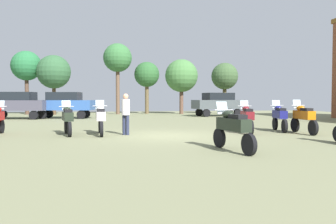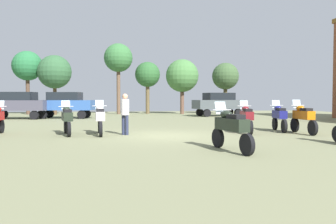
{
  "view_description": "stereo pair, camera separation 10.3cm",
  "coord_description": "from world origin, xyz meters",
  "px_view_note": "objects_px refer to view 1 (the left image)",
  "views": [
    {
      "loc": [
        -2.27,
        -13.78,
        1.56
      ],
      "look_at": [
        1.01,
        5.79,
        0.76
      ],
      "focal_mm": 36.41,
      "sensor_mm": 36.0,
      "label": 1
    },
    {
      "loc": [
        -2.16,
        -13.8,
        1.56
      ],
      "look_at": [
        1.01,
        5.79,
        0.76
      ],
      "focal_mm": 36.41,
      "sensor_mm": 36.0,
      "label": 2
    }
  ],
  "objects_px": {
    "tree_2": "(147,75)",
    "motorcycle_7": "(279,116)",
    "car_3": "(18,103)",
    "tree_1": "(181,76)",
    "tree_4": "(54,72)",
    "tree_8": "(225,77)",
    "motorcycle_2": "(101,118)",
    "motorcycle_6": "(68,118)",
    "motorcycle_4": "(303,117)",
    "tree_5": "(118,59)",
    "motorcycle_8": "(247,117)",
    "car_1": "(218,103)",
    "person_1": "(126,111)",
    "motorcycle_9": "(233,127)",
    "tree_7": "(26,66)",
    "car_2": "(64,103)"
  },
  "relations": [
    {
      "from": "motorcycle_7",
      "to": "car_2",
      "type": "distance_m",
      "value": 16.59
    },
    {
      "from": "motorcycle_6",
      "to": "tree_8",
      "type": "bearing_deg",
      "value": 41.38
    },
    {
      "from": "tree_4",
      "to": "tree_5",
      "type": "height_order",
      "value": "tree_5"
    },
    {
      "from": "person_1",
      "to": "car_2",
      "type": "bearing_deg",
      "value": -37.84
    },
    {
      "from": "motorcycle_7",
      "to": "person_1",
      "type": "distance_m",
      "value": 7.17
    },
    {
      "from": "motorcycle_9",
      "to": "car_3",
      "type": "bearing_deg",
      "value": 110.4
    },
    {
      "from": "motorcycle_2",
      "to": "tree_8",
      "type": "bearing_deg",
      "value": 52.9
    },
    {
      "from": "motorcycle_4",
      "to": "tree_7",
      "type": "height_order",
      "value": "tree_7"
    },
    {
      "from": "motorcycle_2",
      "to": "car_3",
      "type": "relative_size",
      "value": 0.5
    },
    {
      "from": "tree_7",
      "to": "motorcycle_4",
      "type": "bearing_deg",
      "value": -51.59
    },
    {
      "from": "motorcycle_4",
      "to": "tree_5",
      "type": "relative_size",
      "value": 0.32
    },
    {
      "from": "car_3",
      "to": "tree_2",
      "type": "distance_m",
      "value": 12.73
    },
    {
      "from": "motorcycle_7",
      "to": "tree_7",
      "type": "xyz_separation_m",
      "value": [
        -15.6,
        19.2,
        3.83
      ]
    },
    {
      "from": "motorcycle_8",
      "to": "tree_4",
      "type": "xyz_separation_m",
      "value": [
        -11.2,
        18.86,
        3.26
      ]
    },
    {
      "from": "tree_5",
      "to": "motorcycle_7",
      "type": "bearing_deg",
      "value": -68.9
    },
    {
      "from": "motorcycle_9",
      "to": "car_3",
      "type": "height_order",
      "value": "car_3"
    },
    {
      "from": "tree_2",
      "to": "motorcycle_7",
      "type": "bearing_deg",
      "value": -77.33
    },
    {
      "from": "car_2",
      "to": "tree_8",
      "type": "distance_m",
      "value": 15.65
    },
    {
      "from": "car_3",
      "to": "tree_8",
      "type": "distance_m",
      "value": 18.85
    },
    {
      "from": "motorcycle_9",
      "to": "tree_5",
      "type": "height_order",
      "value": "tree_5"
    },
    {
      "from": "tree_2",
      "to": "car_3",
      "type": "bearing_deg",
      "value": -146.08
    },
    {
      "from": "motorcycle_2",
      "to": "motorcycle_9",
      "type": "xyz_separation_m",
      "value": [
        3.93,
        -5.14,
        -0.01
      ]
    },
    {
      "from": "motorcycle_6",
      "to": "motorcycle_7",
      "type": "height_order",
      "value": "motorcycle_7"
    },
    {
      "from": "tree_5",
      "to": "tree_8",
      "type": "distance_m",
      "value": 10.58
    },
    {
      "from": "motorcycle_2",
      "to": "motorcycle_6",
      "type": "bearing_deg",
      "value": 170.35
    },
    {
      "from": "person_1",
      "to": "tree_4",
      "type": "xyz_separation_m",
      "value": [
        -5.85,
        18.83,
        2.96
      ]
    },
    {
      "from": "motorcycle_8",
      "to": "person_1",
      "type": "bearing_deg",
      "value": -170.08
    },
    {
      "from": "tree_1",
      "to": "tree_4",
      "type": "xyz_separation_m",
      "value": [
        -12.05,
        0.48,
        0.26
      ]
    },
    {
      "from": "motorcycle_8",
      "to": "tree_1",
      "type": "height_order",
      "value": "tree_1"
    },
    {
      "from": "tree_4",
      "to": "motorcycle_2",
      "type": "bearing_deg",
      "value": -75.47
    },
    {
      "from": "motorcycle_8",
      "to": "motorcycle_9",
      "type": "height_order",
      "value": "same"
    },
    {
      "from": "motorcycle_7",
      "to": "tree_5",
      "type": "bearing_deg",
      "value": 122.25
    },
    {
      "from": "motorcycle_6",
      "to": "motorcycle_4",
      "type": "bearing_deg",
      "value": -18.37
    },
    {
      "from": "motorcycle_2",
      "to": "motorcycle_9",
      "type": "bearing_deg",
      "value": -56.58
    },
    {
      "from": "car_3",
      "to": "tree_1",
      "type": "bearing_deg",
      "value": -56.82
    },
    {
      "from": "tree_4",
      "to": "tree_5",
      "type": "xyz_separation_m",
      "value": [
        5.9,
        0.03,
        1.37
      ]
    },
    {
      "from": "person_1",
      "to": "tree_2",
      "type": "bearing_deg",
      "value": -64.43
    },
    {
      "from": "motorcycle_6",
      "to": "tree_4",
      "type": "height_order",
      "value": "tree_4"
    },
    {
      "from": "tree_4",
      "to": "tree_7",
      "type": "bearing_deg",
      "value": 162.4
    },
    {
      "from": "tree_2",
      "to": "tree_4",
      "type": "xyz_separation_m",
      "value": [
        -8.76,
        -0.48,
        0.15
      ]
    },
    {
      "from": "motorcycle_7",
      "to": "motorcycle_2",
      "type": "bearing_deg",
      "value": -167.51
    },
    {
      "from": "car_1",
      "to": "tree_4",
      "type": "xyz_separation_m",
      "value": [
        -14.33,
        5.03,
        2.8
      ]
    },
    {
      "from": "motorcycle_8",
      "to": "tree_1",
      "type": "relative_size",
      "value": 0.39
    },
    {
      "from": "motorcycle_8",
      "to": "tree_2",
      "type": "xyz_separation_m",
      "value": [
        -2.44,
        19.34,
        3.11
      ]
    },
    {
      "from": "motorcycle_8",
      "to": "tree_5",
      "type": "bearing_deg",
      "value": 115.88
    },
    {
      "from": "motorcycle_8",
      "to": "car_3",
      "type": "xyz_separation_m",
      "value": [
        -12.77,
        12.39,
        0.46
      ]
    },
    {
      "from": "tree_4",
      "to": "tree_7",
      "type": "height_order",
      "value": "tree_7"
    },
    {
      "from": "motorcycle_7",
      "to": "person_1",
      "type": "relative_size",
      "value": 1.2
    },
    {
      "from": "tree_5",
      "to": "tree_4",
      "type": "bearing_deg",
      "value": -179.71
    },
    {
      "from": "motorcycle_7",
      "to": "motorcycle_4",
      "type": "bearing_deg",
      "value": -54.01
    }
  ]
}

